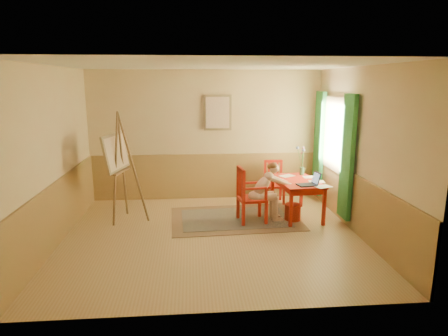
{
  "coord_description": "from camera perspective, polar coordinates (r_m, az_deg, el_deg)",
  "views": [
    {
      "loc": [
        -0.32,
        -6.21,
        2.55
      ],
      "look_at": [
        0.25,
        0.55,
        1.05
      ],
      "focal_mm": 31.42,
      "sensor_mm": 36.0,
      "label": 1
    }
  ],
  "objects": [
    {
      "name": "vase",
      "position": [
        7.97,
        11.27,
        0.9
      ],
      "size": [
        0.2,
        0.29,
        0.58
      ],
      "color": "#3F724C",
      "rests_on": "table"
    },
    {
      "name": "table",
      "position": [
        7.59,
        10.6,
        -2.41
      ],
      "size": [
        0.83,
        1.26,
        0.72
      ],
      "color": "red",
      "rests_on": "room"
    },
    {
      "name": "chair_left",
      "position": [
        7.19,
        3.69,
        -3.96
      ],
      "size": [
        0.53,
        0.51,
        1.04
      ],
      "color": "red",
      "rests_on": "room"
    },
    {
      "name": "papers",
      "position": [
        7.6,
        12.25,
        -1.73
      ],
      "size": [
        0.79,
        1.16,
        0.0
      ],
      "color": "white",
      "rests_on": "table"
    },
    {
      "name": "easel",
      "position": [
        7.42,
        -15.18,
        1.59
      ],
      "size": [
        0.76,
        0.91,
        2.04
      ],
      "color": "olive",
      "rests_on": "room"
    },
    {
      "name": "window",
      "position": [
        7.9,
        15.55,
        3.24
      ],
      "size": [
        0.12,
        2.01,
        2.2
      ],
      "color": "white",
      "rests_on": "room"
    },
    {
      "name": "wastebasket",
      "position": [
        7.48,
        9.96,
        -6.36
      ],
      "size": [
        0.32,
        0.32,
        0.32
      ],
      "primitive_type": "cylinder",
      "rotation": [
        0.0,
        0.0,
        0.09
      ],
      "color": "red",
      "rests_on": "room"
    },
    {
      "name": "rug",
      "position": [
        7.5,
        1.64,
        -7.34
      ],
      "size": [
        2.48,
        1.72,
        0.02
      ],
      "color": "#8C7251",
      "rests_on": "room"
    },
    {
      "name": "wainscot",
      "position": [
        7.31,
        -2.12,
        -3.83
      ],
      "size": [
        5.0,
        4.5,
        1.0
      ],
      "color": "tan",
      "rests_on": "room"
    },
    {
      "name": "laptop",
      "position": [
        7.24,
        12.37,
        -2.08
      ],
      "size": [
        0.43,
        0.3,
        0.24
      ],
      "color": "#1E2338",
      "rests_on": "table"
    },
    {
      "name": "chair_back",
      "position": [
        8.46,
        7.28,
        -2.0
      ],
      "size": [
        0.41,
        0.43,
        0.9
      ],
      "color": "red",
      "rests_on": "room"
    },
    {
      "name": "room",
      "position": [
        6.32,
        -1.84,
        1.98
      ],
      "size": [
        5.04,
        4.54,
        2.84
      ],
      "color": "tan",
      "rests_on": "ground"
    },
    {
      "name": "wall_portrait",
      "position": [
        8.46,
        -0.95,
        8.06
      ],
      "size": [
        0.6,
        0.05,
        0.76
      ],
      "color": "#8F7750",
      "rests_on": "room"
    },
    {
      "name": "figure",
      "position": [
        7.25,
        6.11,
        -3.1
      ],
      "size": [
        0.84,
        0.4,
        1.11
      ],
      "color": "beige",
      "rests_on": "room"
    }
  ]
}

